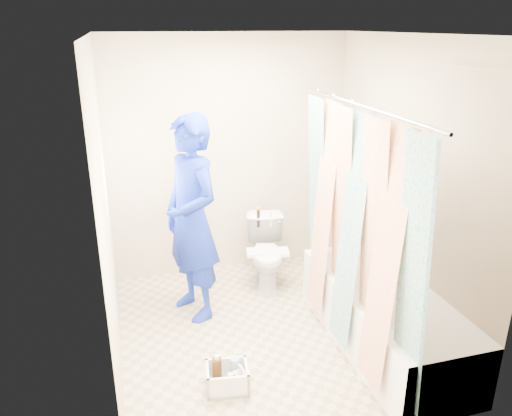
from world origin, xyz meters
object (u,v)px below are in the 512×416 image
object	(u,v)px
cleaning_caddy	(229,378)
plumber	(192,219)
bathtub	(384,316)
toilet	(267,253)

from	to	relation	value
cleaning_caddy	plumber	bearing A→B (deg)	100.99
bathtub	cleaning_caddy	distance (m)	1.34
bathtub	cleaning_caddy	bearing A→B (deg)	-172.74
toilet	cleaning_caddy	world-z (taller)	toilet
toilet	cleaning_caddy	size ratio (longest dim) A/B	2.03
bathtub	cleaning_caddy	xyz separation A→B (m)	(-1.32, -0.17, -0.18)
toilet	cleaning_caddy	bearing A→B (deg)	-104.77
plumber	cleaning_caddy	world-z (taller)	plumber
bathtub	toilet	xyz separation A→B (m)	(-0.60, 1.25, 0.06)
toilet	cleaning_caddy	distance (m)	1.61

